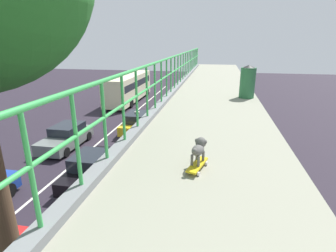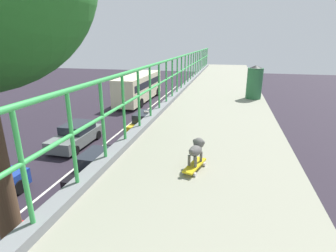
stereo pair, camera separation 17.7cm
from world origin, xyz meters
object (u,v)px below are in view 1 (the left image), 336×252
Objects in this scene: car_yellow_cab_seventh at (138,123)px; toy_skateboard at (197,165)px; car_grey_sixth at (66,137)px; litter_bin at (248,81)px; small_dog at (199,148)px; city_bus at (129,87)px; car_black_fifth at (94,167)px.

toy_skateboard is (5.60, -15.10, 4.40)m from car_yellow_cab_seventh.
litter_bin is at bearing -32.18° from car_grey_sixth.
litter_bin reaches higher than small_dog.
toy_skateboard is (9.71, -25.14, 3.40)m from city_bus.
car_yellow_cab_seventh is at bearing 44.44° from car_grey_sixth.
car_black_fifth reaches higher than car_grey_sixth.
litter_bin is at bearing 77.60° from small_dog.
litter_bin reaches higher than toy_skateboard.
toy_skateboard is (9.35, -11.42, 4.44)m from car_grey_sixth.
small_dog is (5.61, -15.04, 4.62)m from car_yellow_cab_seventh.
city_bus is 19.60× the size of toy_skateboard.
car_yellow_cab_seventh reaches higher than car_grey_sixth.
small_dog is at bearing -69.56° from car_yellow_cab_seventh.
car_black_fifth is at bearing -90.32° from car_yellow_cab_seventh.
car_yellow_cab_seventh is at bearing -67.69° from city_bus.
car_black_fifth is 8.65× the size of toy_skateboard.
car_grey_sixth is 8.37× the size of toy_skateboard.
toy_skateboard reaches higher than car_yellow_cab_seventh.
car_yellow_cab_seventh is 0.38× the size of city_bus.
car_yellow_cab_seventh is 10.89m from city_bus.
small_dog reaches higher than car_grey_sixth.
litter_bin reaches higher than car_grey_sixth.
city_bus is (-0.36, 13.72, 1.04)m from car_grey_sixth.
toy_skateboard reaches higher than city_bus.
car_grey_sixth is 13.24m from litter_bin.
toy_skateboard is at bearing -50.68° from car_grey_sixth.
car_grey_sixth is 15.42m from toy_skateboard.
toy_skateboard reaches higher than car_grey_sixth.
car_grey_sixth is 5.26m from car_yellow_cab_seventh.
car_black_fifth is 5.22m from car_grey_sixth.
car_grey_sixth is 13.76m from city_bus.
car_yellow_cab_seventh is at bearing 110.33° from toy_skateboard.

